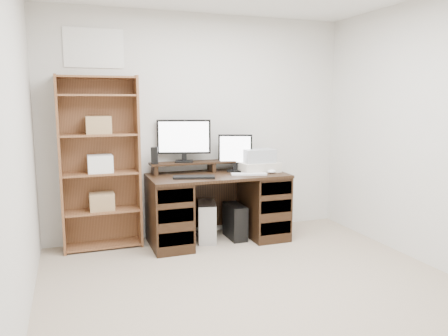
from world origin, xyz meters
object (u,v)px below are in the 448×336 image
desk (218,206)px  tower_silver (207,221)px  printer (258,167)px  bookshelf (100,162)px  monitor_small (235,151)px  tower_black (235,221)px  monitor_wide (184,138)px

desk → tower_silver: desk is taller
printer → desk: bearing=-179.2°
desk → printer: 0.65m
printer → tower_silver: (-0.61, 0.03, -0.59)m
tower_silver → bookshelf: (-1.11, 0.16, 0.70)m
desk → printer: bearing=2.3°
monitor_small → printer: (0.24, -0.10, -0.17)m
desk → tower_silver: 0.21m
desk → bookshelf: 1.35m
tower_silver → tower_black: size_ratio=1.11×
printer → bookshelf: size_ratio=0.24×
tower_black → bookshelf: bearing=171.7°
monitor_wide → monitor_small: size_ratio=1.38×
printer → tower_black: 0.67m
printer → monitor_wide: bearing=164.3°
tower_silver → tower_black: (0.32, -0.04, -0.02)m
tower_silver → tower_black: 0.33m
desk → tower_silver: (-0.11, 0.05, -0.18)m
monitor_wide → tower_black: monitor_wide is taller
tower_silver → bookshelf: bookshelf is taller
printer → monitor_small: bearing=156.7°
monitor_wide → bookshelf: bearing=-163.4°
printer → tower_silver: bearing=175.6°
monitor_wide → tower_black: (0.52, -0.22, -0.94)m
printer → tower_black: (-0.29, -0.01, -0.61)m
tower_silver → bookshelf: size_ratio=0.24×
monitor_wide → printer: 0.90m
monitor_small → tower_black: bearing=-89.8°
monitor_small → tower_black: (-0.04, -0.11, -0.78)m
monitor_small → tower_silver: size_ratio=0.98×
monitor_small → bookshelf: size_ratio=0.23×
monitor_wide → bookshelf: 0.93m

